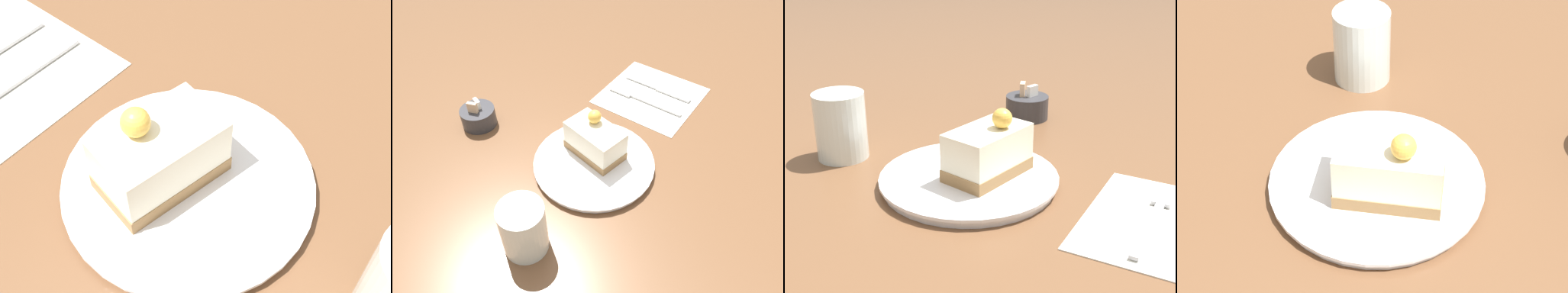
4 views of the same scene
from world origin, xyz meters
TOP-DOWN VIEW (x-y plane):
  - ground_plane at (0.00, 0.00)m, footprint 4.00×4.00m
  - plate at (0.01, -0.04)m, footprint 0.23×0.23m
  - cake_slice at (0.03, -0.03)m, footprint 0.09×0.12m
  - drinking_glass at (-0.19, -0.04)m, footprint 0.07×0.07m

SIDE VIEW (x-z plane):
  - ground_plane at x=0.00m, z-range 0.00..0.00m
  - plate at x=0.01m, z-range 0.00..0.01m
  - cake_slice at x=0.03m, z-range 0.00..0.09m
  - drinking_glass at x=-0.19m, z-range 0.00..0.09m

